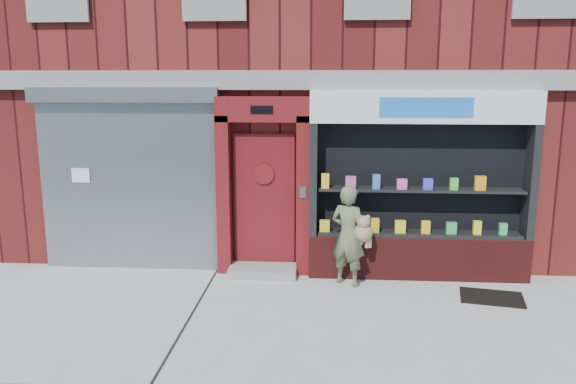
# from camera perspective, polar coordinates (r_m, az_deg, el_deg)

# --- Properties ---
(ground) EXTENTS (80.00, 80.00, 0.00)m
(ground) POSITION_cam_1_polar(r_m,az_deg,el_deg) (7.71, 1.67, -12.86)
(ground) COLOR #9E9E99
(ground) RESTS_ON ground
(building) EXTENTS (12.00, 8.16, 8.00)m
(building) POSITION_cam_1_polar(r_m,az_deg,el_deg) (13.04, 2.91, 15.07)
(building) COLOR #4A1211
(building) RESTS_ON ground
(shutter_bay) EXTENTS (3.10, 0.30, 3.04)m
(shutter_bay) POSITION_cam_1_polar(r_m,az_deg,el_deg) (9.64, -15.90, 2.33)
(shutter_bay) COLOR gray
(shutter_bay) RESTS_ON ground
(red_door_bay) EXTENTS (1.52, 0.58, 2.90)m
(red_door_bay) POSITION_cam_1_polar(r_m,az_deg,el_deg) (9.10, -2.51, 0.57)
(red_door_bay) COLOR #5A0F11
(red_door_bay) RESTS_ON ground
(pharmacy_bay) EXTENTS (3.50, 0.41, 3.00)m
(pharmacy_bay) POSITION_cam_1_polar(r_m,az_deg,el_deg) (9.13, 13.22, -0.23)
(pharmacy_bay) COLOR #561614
(pharmacy_bay) RESTS_ON ground
(woman) EXTENTS (0.72, 0.62, 1.58)m
(woman) POSITION_cam_1_polar(r_m,az_deg,el_deg) (8.75, 6.29, -4.36)
(woman) COLOR #5D6643
(woman) RESTS_ON ground
(doormat) EXTENTS (1.00, 0.79, 0.02)m
(doormat) POSITION_cam_1_polar(r_m,az_deg,el_deg) (8.92, 19.99, -10.03)
(doormat) COLOR black
(doormat) RESTS_ON ground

